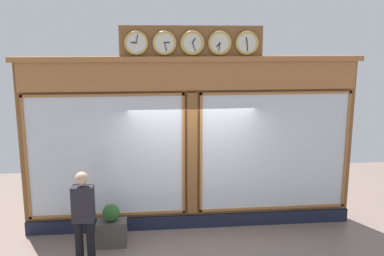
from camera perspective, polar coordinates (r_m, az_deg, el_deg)
name	(u,v)px	position (r m, az deg, el deg)	size (l,w,h in m)	color
shop_facade	(191,142)	(8.63, -0.08, -1.89)	(6.82, 0.42, 4.10)	brown
pedestrian	(84,215)	(7.55, -14.31, -11.24)	(0.37, 0.25, 1.69)	black
planter_box	(112,233)	(8.44, -10.68, -13.63)	(0.56, 0.36, 0.48)	#4C4742
planter_shrub	(111,213)	(8.28, -10.78, -11.09)	(0.33, 0.33, 0.33)	#285623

